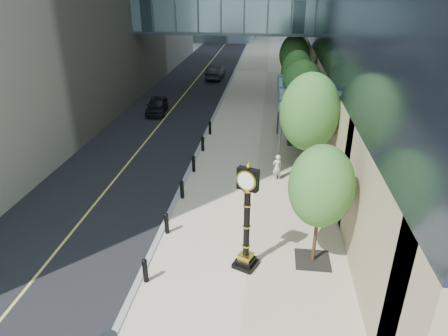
{
  "coord_description": "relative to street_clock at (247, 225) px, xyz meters",
  "views": [
    {
      "loc": [
        1.58,
        -10.31,
        10.26
      ],
      "look_at": [
        -0.44,
        6.67,
        2.24
      ],
      "focal_mm": 32.0,
      "sensor_mm": 36.0,
      "label": 1
    }
  ],
  "objects": [
    {
      "name": "ground",
      "position": [
        -0.94,
        -2.34,
        -1.98
      ],
      "size": [
        320.0,
        320.0,
        0.0
      ],
      "primitive_type": "plane",
      "color": "gray",
      "rests_on": "ground"
    },
    {
      "name": "sidewalk",
      "position": [
        0.06,
        37.66,
        -1.95
      ],
      "size": [
        8.0,
        180.0,
        0.06
      ],
      "primitive_type": "cube",
      "color": "#C4B597",
      "rests_on": "ground"
    },
    {
      "name": "pedestrian",
      "position": [
        1.21,
        7.79,
        -1.16
      ],
      "size": [
        0.65,
        0.56,
        1.52
      ],
      "primitive_type": "imported",
      "rotation": [
        0.0,
        0.0,
        3.56
      ],
      "color": "beige",
      "rests_on": "sidewalk"
    },
    {
      "name": "car_near",
      "position": [
        -8.92,
        19.38,
        -1.28
      ],
      "size": [
        2.11,
        4.17,
        1.36
      ],
      "primitive_type": "imported",
      "rotation": [
        0.0,
        0.0,
        0.13
      ],
      "color": "black",
      "rests_on": "road"
    },
    {
      "name": "entrance_canopy",
      "position": [
        2.54,
        11.66,
        2.21
      ],
      "size": [
        3.0,
        8.0,
        4.38
      ],
      "color": "#383F44",
      "rests_on": "ground"
    },
    {
      "name": "car_far",
      "position": [
        -5.78,
        33.15,
        -1.19
      ],
      "size": [
        1.78,
        4.75,
        1.55
      ],
      "primitive_type": "imported",
      "rotation": [
        0.0,
        0.0,
        3.11
      ],
      "color": "black",
      "rests_on": "road"
    },
    {
      "name": "road",
      "position": [
        -7.94,
        37.66,
        -1.97
      ],
      "size": [
        8.0,
        180.0,
        0.02
      ],
      "primitive_type": "cube",
      "color": "black",
      "rests_on": "ground"
    },
    {
      "name": "skywalk",
      "position": [
        -3.94,
        25.66,
        5.73
      ],
      "size": [
        17.0,
        4.2,
        5.8
      ],
      "color": "#45686E",
      "rests_on": "ground"
    },
    {
      "name": "street_clock",
      "position": [
        0.0,
        0.0,
        0.0
      ],
      "size": [
        1.09,
        1.09,
        4.43
      ],
      "rotation": [
        0.0,
        0.0,
        -0.41
      ],
      "color": "black",
      "rests_on": "sidewalk"
    },
    {
      "name": "curb",
      "position": [
        -3.94,
        37.66,
        -1.95
      ],
      "size": [
        0.25,
        180.0,
        0.07
      ],
      "primitive_type": "cube",
      "color": "gray",
      "rests_on": "ground"
    },
    {
      "name": "street_trees",
      "position": [
        2.66,
        13.96,
        1.9
      ],
      "size": [
        3.02,
        28.61,
        6.22
      ],
      "color": "black",
      "rests_on": "sidewalk"
    },
    {
      "name": "bollard_row",
      "position": [
        -3.64,
        6.66,
        -1.47
      ],
      "size": [
        0.2,
        16.2,
        0.9
      ],
      "color": "black",
      "rests_on": "sidewalk"
    }
  ]
}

